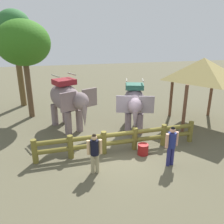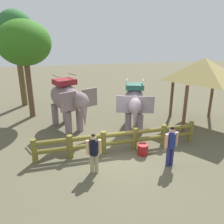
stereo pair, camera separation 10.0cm
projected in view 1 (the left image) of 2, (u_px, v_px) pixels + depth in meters
name	position (u px, v px, depth m)	size (l,w,h in m)	color
ground_plane	(121.00, 154.00, 10.28)	(60.00, 60.00, 0.00)	brown
log_fence	(120.00, 139.00, 10.31)	(7.52, 0.51, 1.05)	brown
elephant_near_left	(67.00, 100.00, 12.35)	(2.70, 3.60, 3.04)	slate
elephant_center	(134.00, 103.00, 12.34)	(2.21, 3.30, 2.77)	gray
tourist_woman_in_black	(95.00, 151.00, 8.60)	(0.58, 0.35, 1.63)	#9B916C
tourist_man_in_blue	(171.00, 143.00, 9.09)	(0.59, 0.38, 1.69)	navy
thatched_shelter	(203.00, 70.00, 12.74)	(4.03, 4.03, 3.81)	brown
tree_far_left	(14.00, 28.00, 15.28)	(2.11, 2.11, 6.58)	brown
tree_back_center	(23.00, 44.00, 13.32)	(3.11, 3.11, 5.86)	brown
feed_bucket	(143.00, 149.00, 10.15)	(0.47, 0.47, 0.48)	maroon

